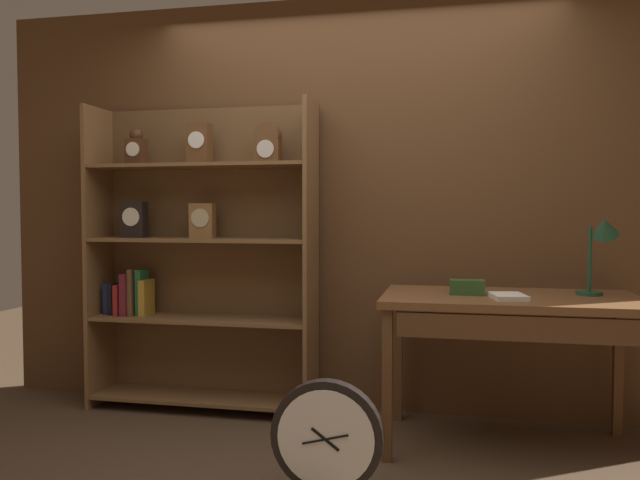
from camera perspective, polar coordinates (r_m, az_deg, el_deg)
The scene contains 7 objects.
back_wood_panel at distance 3.96m, azimuth 3.29°, elevation 3.22°, with size 4.80×0.05×2.60m, color brown.
bookshelf at distance 4.06m, azimuth -11.01°, elevation -1.52°, with size 1.44×0.35×1.93m.
workbench at distance 3.44m, azimuth 16.99°, elevation -6.39°, with size 1.33×0.75×0.81m.
desk_lamp at distance 3.57m, azimuth 24.27°, elevation -0.04°, with size 0.22×0.22×0.44m.
toolbox_small at distance 3.43m, azimuth 13.27°, elevation -4.22°, with size 0.18×0.10×0.08m, color #2D5123.
open_repair_manual at distance 3.32m, azimuth 16.81°, elevation -4.95°, with size 0.16×0.22×0.03m, color silver.
round_clock_large at distance 2.83m, azimuth 0.63°, elevation -17.78°, with size 0.49×0.11×0.53m.
Camera 1 is at (0.60, -2.61, 1.25)m, focal length 35.07 mm.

